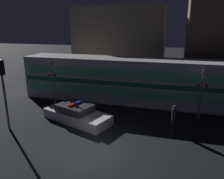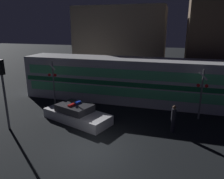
% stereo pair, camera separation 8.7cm
% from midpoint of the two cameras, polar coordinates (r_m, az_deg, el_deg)
% --- Properties ---
extents(ground_plane, '(120.00, 120.00, 0.00)m').
position_cam_midpoint_polar(ground_plane, '(11.89, -5.10, -15.98)').
color(ground_plane, black).
extents(train, '(20.50, 2.96, 3.72)m').
position_cam_midpoint_polar(train, '(18.66, 7.54, 2.26)').
color(train, silver).
rests_on(train, ground_plane).
extents(police_car, '(5.20, 3.37, 1.27)m').
position_cam_midpoint_polar(police_car, '(15.35, -9.07, -6.40)').
color(police_car, silver).
rests_on(police_car, ground_plane).
extents(pedestrian, '(0.29, 0.29, 1.75)m').
position_cam_midpoint_polar(pedestrian, '(13.97, 15.94, -7.31)').
color(pedestrian, black).
rests_on(pedestrian, ground_plane).
extents(crossing_signal_near, '(0.76, 0.30, 3.54)m').
position_cam_midpoint_polar(crossing_signal_near, '(16.06, 22.50, -0.41)').
color(crossing_signal_near, slate).
rests_on(crossing_signal_near, ground_plane).
extents(crossing_signal_far, '(0.76, 0.30, 3.68)m').
position_cam_midpoint_polar(crossing_signal_far, '(18.20, -14.98, 2.39)').
color(crossing_signal_far, slate).
rests_on(crossing_signal_far, ground_plane).
extents(traffic_light_corner, '(0.30, 0.46, 4.43)m').
position_cam_midpoint_polar(traffic_light_corner, '(14.67, -26.51, 1.72)').
color(traffic_light_corner, slate).
rests_on(traffic_light_corner, ground_plane).
extents(building_left, '(10.64, 5.19, 8.54)m').
position_cam_midpoint_polar(building_left, '(27.47, 2.30, 11.96)').
color(building_left, '#726656').
rests_on(building_left, ground_plane).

